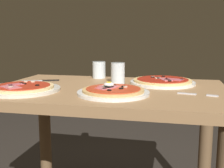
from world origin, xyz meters
name	(u,v)px	position (x,y,z in m)	size (l,w,h in m)	color
dining_table	(109,116)	(0.00, 0.00, 0.60)	(1.06, 0.70, 0.73)	#9E754C
pizza_foreground	(113,91)	(0.05, -0.14, 0.75)	(0.29, 0.29, 0.05)	white
pizza_across_left	(23,88)	(-0.35, -0.15, 0.74)	(0.32, 0.32, 0.03)	silver
pizza_across_right	(162,81)	(0.24, 0.16, 0.75)	(0.32, 0.32, 0.03)	white
water_glass_near	(99,71)	(-0.12, 0.29, 0.77)	(0.07, 0.07, 0.09)	silver
water_glass_far	(118,75)	(0.02, 0.11, 0.78)	(0.07, 0.07, 0.11)	silver
fork	(194,94)	(0.37, -0.08, 0.74)	(0.16, 0.05, 0.00)	silver
knife	(43,81)	(-0.38, 0.12, 0.74)	(0.19, 0.08, 0.01)	silver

